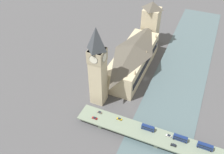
{
  "coord_description": "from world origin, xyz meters",
  "views": [
    {
      "loc": [
        -44.96,
        189.88,
        162.87
      ],
      "look_at": [
        22.25,
        34.53,
        21.12
      ],
      "focal_mm": 40.0,
      "sensor_mm": 36.0,
      "label": 1
    }
  ],
  "objects_px": {
    "parliament_hall": "(133,58)",
    "car_northbound_mid": "(169,136)",
    "clock_tower": "(98,66)",
    "car_southbound_mid": "(100,112)",
    "car_northbound_tail": "(95,118)",
    "victoria_tower": "(151,23)",
    "double_decker_bus_mid": "(148,128)",
    "road_bridge": "(159,138)",
    "double_decker_bus_rear": "(180,138)",
    "car_northbound_lead": "(173,145)",
    "car_southbound_lead": "(119,119)",
    "double_decker_bus_lead": "(205,146)"
  },
  "relations": [
    {
      "from": "parliament_hall",
      "to": "car_northbound_mid",
      "type": "height_order",
      "value": "parliament_hall"
    },
    {
      "from": "clock_tower",
      "to": "car_northbound_mid",
      "type": "height_order",
      "value": "clock_tower"
    },
    {
      "from": "car_northbound_mid",
      "to": "car_southbound_mid",
      "type": "relative_size",
      "value": 1.1
    },
    {
      "from": "car_northbound_tail",
      "to": "car_southbound_mid",
      "type": "height_order",
      "value": "car_southbound_mid"
    },
    {
      "from": "victoria_tower",
      "to": "double_decker_bus_mid",
      "type": "height_order",
      "value": "victoria_tower"
    },
    {
      "from": "road_bridge",
      "to": "car_southbound_mid",
      "type": "height_order",
      "value": "car_southbound_mid"
    },
    {
      "from": "parliament_hall",
      "to": "car_northbound_mid",
      "type": "xyz_separation_m",
      "value": [
        -55.33,
        73.14,
        -9.33
      ]
    },
    {
      "from": "road_bridge",
      "to": "car_northbound_tail",
      "type": "relative_size",
      "value": 29.9
    },
    {
      "from": "double_decker_bus_rear",
      "to": "car_northbound_mid",
      "type": "height_order",
      "value": "double_decker_bus_rear"
    },
    {
      "from": "car_northbound_lead",
      "to": "car_southbound_mid",
      "type": "distance_m",
      "value": 64.48
    },
    {
      "from": "road_bridge",
      "to": "car_southbound_lead",
      "type": "xyz_separation_m",
      "value": [
        34.16,
        -3.96,
        1.73
      ]
    },
    {
      "from": "victoria_tower",
      "to": "car_southbound_lead",
      "type": "height_order",
      "value": "victoria_tower"
    },
    {
      "from": "double_decker_bus_rear",
      "to": "car_southbound_mid",
      "type": "height_order",
      "value": "double_decker_bus_rear"
    },
    {
      "from": "parliament_hall",
      "to": "car_northbound_lead",
      "type": "xyz_separation_m",
      "value": [
        -60.54,
        80.07,
        -9.27
      ]
    },
    {
      "from": "clock_tower",
      "to": "double_decker_bus_mid",
      "type": "relative_size",
      "value": 7.27
    },
    {
      "from": "car_southbound_lead",
      "to": "car_northbound_mid",
      "type": "bearing_deg",
      "value": 179.38
    },
    {
      "from": "car_northbound_lead",
      "to": "car_northbound_mid",
      "type": "height_order",
      "value": "car_northbound_lead"
    },
    {
      "from": "double_decker_bus_rear",
      "to": "car_northbound_tail",
      "type": "height_order",
      "value": "double_decker_bus_rear"
    },
    {
      "from": "double_decker_bus_rear",
      "to": "car_northbound_lead",
      "type": "bearing_deg",
      "value": 63.32
    },
    {
      "from": "car_northbound_lead",
      "to": "car_northbound_tail",
      "type": "xyz_separation_m",
      "value": [
        65.06,
        -0.22,
        -0.09
      ]
    },
    {
      "from": "double_decker_bus_mid",
      "to": "car_southbound_lead",
      "type": "bearing_deg",
      "value": -2.02
    },
    {
      "from": "double_decker_bus_lead",
      "to": "double_decker_bus_rear",
      "type": "distance_m",
      "value": 18.0
    },
    {
      "from": "double_decker_bus_lead",
      "to": "car_northbound_tail",
      "type": "distance_m",
      "value": 86.66
    },
    {
      "from": "car_northbound_lead",
      "to": "victoria_tower",
      "type": "bearing_deg",
      "value": -66.24
    },
    {
      "from": "double_decker_bus_mid",
      "to": "car_northbound_tail",
      "type": "bearing_deg",
      "value": 8.28
    },
    {
      "from": "car_northbound_mid",
      "to": "car_northbound_tail",
      "type": "xyz_separation_m",
      "value": [
        59.85,
        6.71,
        -0.02
      ]
    },
    {
      "from": "parliament_hall",
      "to": "double_decker_bus_rear",
      "type": "relative_size",
      "value": 8.31
    },
    {
      "from": "double_decker_bus_rear",
      "to": "car_southbound_mid",
      "type": "bearing_deg",
      "value": -0.68
    },
    {
      "from": "double_decker_bus_mid",
      "to": "road_bridge",
      "type": "bearing_deg",
      "value": 162.45
    },
    {
      "from": "car_southbound_lead",
      "to": "car_southbound_mid",
      "type": "bearing_deg",
      "value": -0.22
    },
    {
      "from": "victoria_tower",
      "to": "car_southbound_mid",
      "type": "relative_size",
      "value": 14.11
    },
    {
      "from": "victoria_tower",
      "to": "double_decker_bus_mid",
      "type": "distance_m",
      "value": 137.92
    },
    {
      "from": "parliament_hall",
      "to": "car_southbound_mid",
      "type": "distance_m",
      "value": 73.31
    },
    {
      "from": "car_northbound_tail",
      "to": "double_decker_bus_rear",
      "type": "bearing_deg",
      "value": -174.64
    },
    {
      "from": "double_decker_bus_lead",
      "to": "double_decker_bus_mid",
      "type": "bearing_deg",
      "value": 0.19
    },
    {
      "from": "car_northbound_mid",
      "to": "car_southbound_lead",
      "type": "height_order",
      "value": "car_northbound_mid"
    },
    {
      "from": "victoria_tower",
      "to": "parliament_hall",
      "type": "bearing_deg",
      "value": 90.05
    },
    {
      "from": "double_decker_bus_lead",
      "to": "car_northbound_mid",
      "type": "bearing_deg",
      "value": -0.6
    },
    {
      "from": "victoria_tower",
      "to": "road_bridge",
      "type": "bearing_deg",
      "value": 109.88
    },
    {
      "from": "double_decker_bus_lead",
      "to": "double_decker_bus_rear",
      "type": "relative_size",
      "value": 1.06
    },
    {
      "from": "clock_tower",
      "to": "car_northbound_mid",
      "type": "bearing_deg",
      "value": 164.65
    },
    {
      "from": "double_decker_bus_rear",
      "to": "double_decker_bus_lead",
      "type": "bearing_deg",
      "value": -179.95
    },
    {
      "from": "victoria_tower",
      "to": "car_northbound_mid",
      "type": "xyz_separation_m",
      "value": [
        -55.38,
        130.7,
        -20.09
      ]
    },
    {
      "from": "clock_tower",
      "to": "car_southbound_mid",
      "type": "xyz_separation_m",
      "value": [
        -9.43,
        18.23,
        -33.43
      ]
    },
    {
      "from": "clock_tower",
      "to": "car_southbound_lead",
      "type": "bearing_deg",
      "value": 146.13
    },
    {
      "from": "double_decker_bus_lead",
      "to": "double_decker_bus_rear",
      "type": "bearing_deg",
      "value": 0.05
    },
    {
      "from": "car_northbound_lead",
      "to": "car_southbound_lead",
      "type": "distance_m",
      "value": 46.8
    },
    {
      "from": "car_southbound_mid",
      "to": "victoria_tower",
      "type": "bearing_deg",
      "value": -91.52
    },
    {
      "from": "parliament_hall",
      "to": "car_northbound_mid",
      "type": "distance_m",
      "value": 92.19
    },
    {
      "from": "double_decker_bus_mid",
      "to": "car_northbound_lead",
      "type": "height_order",
      "value": "double_decker_bus_mid"
    }
  ]
}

